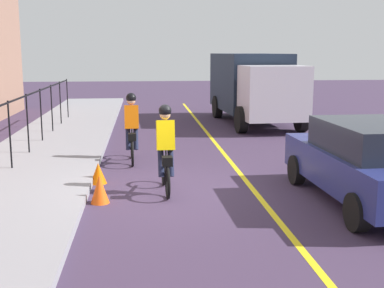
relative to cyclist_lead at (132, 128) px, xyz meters
name	(u,v)px	position (x,y,z in m)	size (l,w,h in m)	color
ground_plane	(177,192)	(-2.92, -0.98, -0.91)	(80.00, 80.00, 0.00)	#3C2D45
lane_line_centre	(253,190)	(-2.92, -2.58, -0.91)	(36.00, 0.12, 0.01)	yellow
sidewalk	(9,193)	(-2.92, 2.42, -0.84)	(40.00, 3.20, 0.15)	gray
cyclist_lead	(132,128)	(0.00, 0.00, 0.00)	(1.71, 0.37, 1.83)	black
cyclist_follow	(166,149)	(-2.95, -0.74, 0.00)	(1.71, 0.37, 1.83)	black
patrol_sedan	(368,161)	(-4.07, -4.51, -0.09)	(4.45, 2.01, 1.58)	navy
box_truck_background	(254,85)	(7.10, -4.78, 0.64)	(6.82, 2.80, 2.78)	#1A2435
traffic_cone_near	(98,173)	(-2.07, 0.71, -0.68)	(0.36, 0.36, 0.47)	#E75F03
traffic_cone_far	(100,189)	(-3.55, 0.56, -0.64)	(0.36, 0.36, 0.55)	#ED5512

